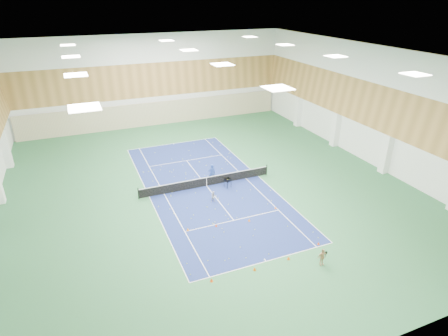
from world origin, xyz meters
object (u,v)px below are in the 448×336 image
Objects in this scene: tennis_net at (207,181)px; coach at (212,173)px; child_apron at (322,257)px; child_court at (214,197)px; ball_cart at (228,183)px.

coach is at bearing 38.89° from tennis_net.
child_apron is at bearing 101.88° from coach.
tennis_net is at bearing 84.67° from child_court.
child_court is (-0.42, -2.99, -0.04)m from tennis_net.
coach is at bearing 104.89° from ball_cart.
tennis_net is at bearing 101.05° from child_apron.
coach reaches higher than tennis_net.
tennis_net is 1.07m from coach.
coach is at bearing 97.47° from child_apron.
child_apron is 1.34× the size of ball_cart.
ball_cart is (1.76, -0.95, -0.07)m from tennis_net.
ball_cart is (2.18, 2.04, -0.03)m from child_court.
coach reaches higher than child_apron.
tennis_net reaches higher than ball_cart.
child_apron is (3.27, -13.59, 0.09)m from tennis_net.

